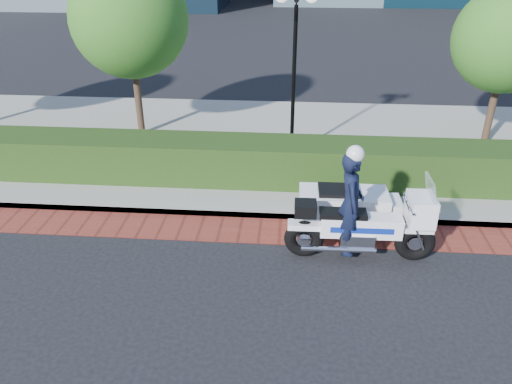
# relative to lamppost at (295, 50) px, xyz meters

# --- Properties ---
(ground) EXTENTS (120.00, 120.00, 0.00)m
(ground) POSITION_rel_lamppost_xyz_m (-1.00, -5.20, -2.96)
(ground) COLOR black
(ground) RESTS_ON ground
(brick_strip) EXTENTS (60.00, 1.00, 0.01)m
(brick_strip) POSITION_rel_lamppost_xyz_m (-1.00, -3.70, -2.95)
(brick_strip) COLOR maroon
(brick_strip) RESTS_ON ground
(sidewalk) EXTENTS (60.00, 8.00, 0.15)m
(sidewalk) POSITION_rel_lamppost_xyz_m (-1.00, 0.80, -2.88)
(sidewalk) COLOR gray
(sidewalk) RESTS_ON ground
(hedge_main) EXTENTS (18.00, 1.20, 1.00)m
(hedge_main) POSITION_rel_lamppost_xyz_m (-1.00, -1.60, -2.31)
(hedge_main) COLOR black
(hedge_main) RESTS_ON sidewalk
(lamppost) EXTENTS (1.02, 0.70, 4.21)m
(lamppost) POSITION_rel_lamppost_xyz_m (0.00, 0.00, 0.00)
(lamppost) COLOR black
(lamppost) RESTS_ON sidewalk
(tree_b) EXTENTS (3.20, 3.20, 4.89)m
(tree_b) POSITION_rel_lamppost_xyz_m (-4.50, 1.30, 0.48)
(tree_b) COLOR #332319
(tree_b) RESTS_ON sidewalk
(tree_c) EXTENTS (2.80, 2.80, 4.30)m
(tree_c) POSITION_rel_lamppost_xyz_m (5.50, 1.30, 0.09)
(tree_c) COLOR #332319
(tree_c) RESTS_ON sidewalk
(police_motorcycle) EXTENTS (2.82, 1.98, 2.29)m
(police_motorcycle) POSITION_rel_lamppost_xyz_m (1.22, -4.10, -2.18)
(police_motorcycle) COLOR black
(police_motorcycle) RESTS_ON ground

